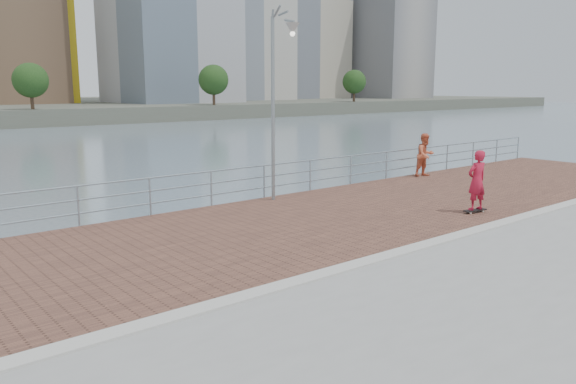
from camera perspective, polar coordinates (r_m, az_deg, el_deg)
water at (r=12.48m, az=6.09°, el=-16.42°), size 400.00×400.00×0.00m
brick_lane at (r=14.34m, az=-4.08°, el=-4.16°), size 40.00×6.80×0.02m
curb at (r=11.70m, az=6.29°, el=-7.53°), size 40.00×0.40×0.06m
guardrail at (r=17.02m, az=-10.76°, el=0.39°), size 39.06×0.06×1.13m
street_lamp at (r=17.70m, az=-0.69°, el=12.19°), size 0.43×1.24×5.83m
skateboard at (r=17.39m, az=18.46°, el=-1.77°), size 0.80×0.35×0.09m
skateboarder at (r=17.23m, az=18.64°, el=1.13°), size 0.71×0.54×1.76m
bystander at (r=23.78m, az=13.77°, el=3.68°), size 0.96×0.80×1.77m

